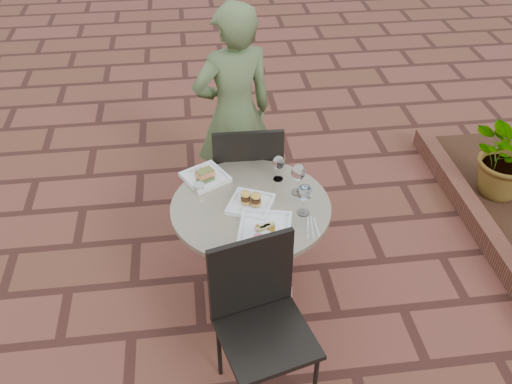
{
  "coord_description": "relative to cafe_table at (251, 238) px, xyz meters",
  "views": [
    {
      "loc": [
        -0.37,
        -2.22,
        2.74
      ],
      "look_at": [
        -0.06,
        0.24,
        0.82
      ],
      "focal_mm": 40.0,
      "sensor_mm": 36.0,
      "label": 1
    }
  ],
  "objects": [
    {
      "name": "wine_glass_far",
      "position": [
        0.28,
        0.08,
        0.38
      ],
      "size": [
        0.08,
        0.08,
        0.19
      ],
      "color": "white",
      "rests_on": "cafe_table"
    },
    {
      "name": "potted_plant_a",
      "position": [
        2.01,
        0.76,
        -0.09
      ],
      "size": [
        0.66,
        0.58,
        0.68
      ],
      "primitive_type": "imported",
      "rotation": [
        0.0,
        0.0,
        0.1
      ],
      "color": "#33662D",
      "rests_on": "mulch_bed"
    },
    {
      "name": "cutlery_set",
      "position": [
        0.3,
        -0.23,
        0.25
      ],
      "size": [
        0.1,
        0.19,
        0.0
      ],
      "primitive_type": null,
      "rotation": [
        0.0,
        0.0,
        -0.09
      ],
      "color": "silver",
      "rests_on": "cafe_table"
    },
    {
      "name": "diner",
      "position": [
        -0.0,
        0.92,
        0.3
      ],
      "size": [
        0.65,
        0.52,
        1.57
      ],
      "primitive_type": "imported",
      "rotation": [
        0.0,
        0.0,
        3.43
      ],
      "color": "#485B32",
      "rests_on": "ground"
    },
    {
      "name": "plate_tuna",
      "position": [
        0.05,
        -0.22,
        0.26
      ],
      "size": [
        0.32,
        0.32,
        0.03
      ],
      "rotation": [
        0.0,
        0.0,
        -0.23
      ],
      "color": "silver",
      "rests_on": "cafe_table"
    },
    {
      "name": "chair_near",
      "position": [
        -0.03,
        -0.6,
        0.07
      ],
      "size": [
        0.54,
        0.54,
        0.93
      ],
      "rotation": [
        0.0,
        0.0,
        0.26
      ],
      "color": "black",
      "rests_on": "ground"
    },
    {
      "name": "plate_sliders",
      "position": [
        -0.0,
        -0.01,
        0.27
      ],
      "size": [
        0.3,
        0.3,
        0.15
      ],
      "rotation": [
        0.0,
        0.0,
        -0.43
      ],
      "color": "silver",
      "rests_on": "cafe_table"
    },
    {
      "name": "cafe_table",
      "position": [
        0.0,
        0.0,
        0.0
      ],
      "size": [
        0.9,
        0.9,
        0.73
      ],
      "color": "gray",
      "rests_on": "ground"
    },
    {
      "name": "wine_glass_mid",
      "position": [
        0.19,
        0.22,
        0.36
      ],
      "size": [
        0.07,
        0.07,
        0.16
      ],
      "color": "white",
      "rests_on": "cafe_table"
    },
    {
      "name": "plate_salmon",
      "position": [
        -0.24,
        0.28,
        0.26
      ],
      "size": [
        0.31,
        0.31,
        0.06
      ],
      "rotation": [
        0.0,
        0.0,
        0.49
      ],
      "color": "silver",
      "rests_on": "cafe_table"
    },
    {
      "name": "wine_glass_right",
      "position": [
        0.28,
        -0.1,
        0.38
      ],
      "size": [
        0.08,
        0.08,
        0.19
      ],
      "color": "white",
      "rests_on": "cafe_table"
    },
    {
      "name": "steel_ramekin",
      "position": [
        -0.28,
        0.16,
        0.27
      ],
      "size": [
        0.06,
        0.06,
        0.05
      ],
      "primitive_type": "cylinder",
      "rotation": [
        0.0,
        0.0,
        -0.02
      ],
      "color": "silver",
      "rests_on": "cafe_table"
    },
    {
      "name": "planter_curb",
      "position": [
        1.69,
        0.06,
        -0.41
      ],
      "size": [
        0.12,
        3.0,
        0.15
      ],
      "primitive_type": "cube",
      "color": "brown",
      "rests_on": "ground"
    },
    {
      "name": "chair_far",
      "position": [
        0.04,
        0.55,
        0.07
      ],
      "size": [
        0.45,
        0.45,
        0.93
      ],
      "rotation": [
        0.0,
        0.0,
        3.12
      ],
      "color": "black",
      "rests_on": "ground"
    },
    {
      "name": "ground",
      "position": [
        0.09,
        -0.24,
        -0.48
      ],
      "size": [
        60.0,
        60.0,
        0.0
      ],
      "primitive_type": "plane",
      "color": "brown",
      "rests_on": "ground"
    }
  ]
}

